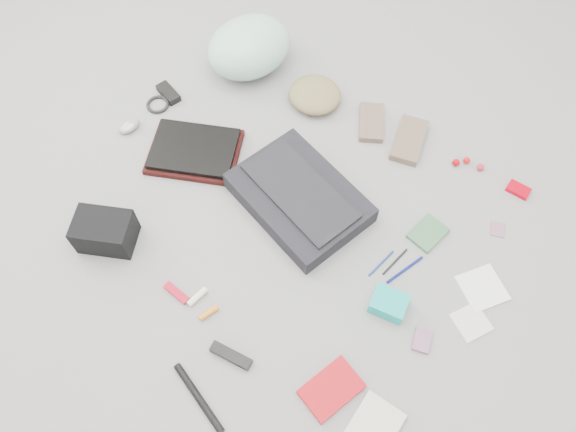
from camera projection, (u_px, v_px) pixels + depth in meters
The scene contains 33 objects.
ground_plane at pixel (288, 223), 2.00m from camera, with size 4.00×4.00×0.00m, color gray.
messenger_bag at pixel (299, 198), 2.00m from camera, with size 0.46×0.33×0.08m, color black.
bag_flap at pixel (299, 191), 1.96m from camera, with size 0.43×0.20×0.01m, color black.
laptop_sleeve at pixel (195, 152), 2.14m from camera, with size 0.34×0.25×0.02m, color black.
laptop at pixel (194, 149), 2.12m from camera, with size 0.31×0.23×0.02m, color black.
bike_helmet at pixel (249, 47), 2.28m from camera, with size 0.29×0.36×0.22m, color #B5EFDC.
beanie at pixel (315, 95), 2.24m from camera, with size 0.21×0.20×0.07m, color olive.
mitten_left at pixel (371, 122), 2.20m from camera, with size 0.09×0.18×0.03m, color #7A5D4F.
mitten_right at pixel (409, 140), 2.16m from camera, with size 0.11×0.21×0.03m, color #75614E.
power_brick at pixel (168, 93), 2.28m from camera, with size 0.11×0.05×0.03m, color black.
cable_coil at pixel (158, 104), 2.26m from camera, with size 0.09×0.09×0.01m, color black.
mouse at pixel (129, 126), 2.19m from camera, with size 0.05×0.09×0.03m, color #9496A9.
camera_bag at pixel (105, 232), 1.91m from camera, with size 0.19×0.13×0.12m, color black.
multitool at pixel (177, 293), 1.86m from camera, with size 0.10×0.03×0.02m, color red.
toiletry_tube_white at pixel (197, 297), 1.85m from camera, with size 0.02×0.02×0.08m, color white.
toiletry_tube_orange at pixel (209, 313), 1.82m from camera, with size 0.02×0.02×0.07m, color orange.
u_lock at pixel (231, 356), 1.75m from camera, with size 0.14×0.03×0.03m, color black.
bike_pump at pixel (199, 398), 1.69m from camera, with size 0.02×0.02×0.25m, color black.
book_red at pixel (331, 389), 1.70m from camera, with size 0.12×0.18×0.02m, color red.
book_white at pixel (371, 431), 1.64m from camera, with size 0.13×0.20×0.02m, color beige.
notepad at pixel (428, 233), 1.97m from camera, with size 0.10×0.13×0.01m, color #3A6A42.
pen_blue at pixel (381, 264), 1.91m from camera, with size 0.01×0.01×0.13m, color navy.
pen_black at pixel (395, 262), 1.92m from camera, with size 0.01×0.01×0.13m, color black.
pen_navy at pixel (405, 270), 1.90m from camera, with size 0.01×0.01×0.16m, color #091062.
accordion_wallet at pixel (389, 304), 1.82m from camera, with size 0.11×0.09×0.06m, color #0EBAB4.
card_deck at pixel (422, 340), 1.78m from camera, with size 0.05×0.08×0.01m, color #9F698F.
napkin_top at pixel (482, 288), 1.87m from camera, with size 0.14×0.14×0.01m, color white.
napkin_bottom at pixel (471, 322), 1.81m from camera, with size 0.11×0.11×0.01m, color silver.
lollipop_a at pixel (456, 163), 2.11m from camera, with size 0.03×0.03×0.03m, color #BB020A.
lollipop_b at pixel (467, 160), 2.11m from camera, with size 0.03×0.03×0.03m, color red.
lollipop_c at pixel (481, 167), 2.10m from camera, with size 0.03×0.03×0.03m, color red.
altoids_tin at pixel (518, 190), 2.06m from camera, with size 0.08×0.05×0.02m, color #C20114.
stamp_sheet at pixel (498, 229), 1.98m from camera, with size 0.05×0.06×0.00m, color #A5688A.
Camera 1 is at (0.51, -0.82, 1.75)m, focal length 35.00 mm.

